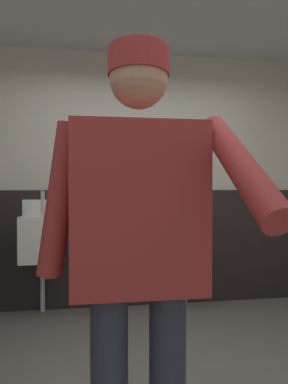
# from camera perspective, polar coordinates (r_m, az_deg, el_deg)

# --- Properties ---
(wall_back) EXTENTS (4.61, 0.12, 2.72)m
(wall_back) POSITION_cam_1_polar(r_m,az_deg,el_deg) (3.35, -1.90, 2.35)
(wall_back) COLOR beige
(wall_back) RESTS_ON ground_plane
(wainscot_band_back) EXTENTS (4.01, 0.03, 1.25)m
(wainscot_band_back) POSITION_cam_1_polar(r_m,az_deg,el_deg) (3.34, -1.77, -10.40)
(wainscot_band_back) COLOR black
(wainscot_band_back) RESTS_ON ground_plane
(urinal_left) EXTENTS (0.40, 0.34, 1.24)m
(urinal_left) POSITION_cam_1_polar(r_m,az_deg,el_deg) (3.22, -18.88, -8.09)
(urinal_left) COLOR white
(urinal_left) RESTS_ON ground_plane
(urinal_middle) EXTENTS (0.40, 0.34, 1.24)m
(urinal_middle) POSITION_cam_1_polar(r_m,az_deg,el_deg) (3.15, -5.26, -8.22)
(urinal_middle) COLOR white
(urinal_middle) RESTS_ON ground_plane
(urinal_right) EXTENTS (0.40, 0.34, 1.24)m
(urinal_right) POSITION_cam_1_polar(r_m,az_deg,el_deg) (3.27, 8.12, -7.90)
(urinal_right) COLOR white
(urinal_right) RESTS_ON ground_plane
(privacy_divider_panel) EXTENTS (0.04, 0.40, 0.90)m
(privacy_divider_panel) POSITION_cam_1_polar(r_m,az_deg,el_deg) (3.07, -12.26, -5.23)
(privacy_divider_panel) COLOR #4C4C51
(person) EXTENTS (0.70, 0.60, 1.79)m
(person) POSITION_cam_1_polar(r_m,az_deg,el_deg) (1.14, -0.96, -9.92)
(person) COLOR #2D3342
(person) RESTS_ON ground_plane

